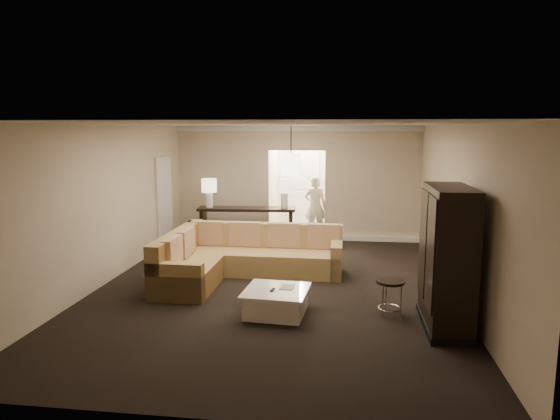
# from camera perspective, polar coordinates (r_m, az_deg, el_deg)

# --- Properties ---
(ground) EXTENTS (8.00, 8.00, 0.00)m
(ground) POSITION_cam_1_polar(r_m,az_deg,el_deg) (8.74, -0.74, -8.90)
(ground) COLOR black
(ground) RESTS_ON ground
(wall_back) EXTENTS (6.00, 0.04, 2.80)m
(wall_back) POSITION_cam_1_polar(r_m,az_deg,el_deg) (12.35, 1.91, 3.10)
(wall_back) COLOR #BAAA8C
(wall_back) RESTS_ON ground
(wall_front) EXTENTS (6.00, 0.04, 2.80)m
(wall_front) POSITION_cam_1_polar(r_m,az_deg,el_deg) (4.58, -8.05, -7.63)
(wall_front) COLOR #BAAA8C
(wall_front) RESTS_ON ground
(wall_left) EXTENTS (0.04, 8.00, 2.80)m
(wall_left) POSITION_cam_1_polar(r_m,az_deg,el_deg) (9.32, -19.34, 0.57)
(wall_left) COLOR #BAAA8C
(wall_left) RESTS_ON ground
(wall_right) EXTENTS (0.04, 8.00, 2.80)m
(wall_right) POSITION_cam_1_polar(r_m,az_deg,el_deg) (8.51, 19.64, -0.23)
(wall_right) COLOR #BAAA8C
(wall_right) RESTS_ON ground
(ceiling) EXTENTS (6.00, 8.00, 0.02)m
(ceiling) POSITION_cam_1_polar(r_m,az_deg,el_deg) (8.30, -0.78, 9.79)
(ceiling) COLOR silver
(ceiling) RESTS_ON wall_back
(crown_molding) EXTENTS (6.00, 0.10, 0.12)m
(crown_molding) POSITION_cam_1_polar(r_m,az_deg,el_deg) (12.22, 1.92, 9.28)
(crown_molding) COLOR silver
(crown_molding) RESTS_ON wall_back
(baseboard) EXTENTS (6.00, 0.10, 0.12)m
(baseboard) POSITION_cam_1_polar(r_m,az_deg,el_deg) (12.51, 1.86, -3.04)
(baseboard) COLOR silver
(baseboard) RESTS_ON ground
(side_door) EXTENTS (0.05, 0.90, 2.10)m
(side_door) POSITION_cam_1_polar(r_m,az_deg,el_deg) (11.90, -13.07, 0.93)
(side_door) COLOR silver
(side_door) RESTS_ON ground
(foyer) EXTENTS (1.44, 2.02, 2.80)m
(foyer) POSITION_cam_1_polar(r_m,az_deg,el_deg) (13.68, 2.46, 3.28)
(foyer) COLOR white
(foyer) RESTS_ON ground
(sectional_sofa) EXTENTS (3.08, 2.46, 0.92)m
(sectional_sofa) POSITION_cam_1_polar(r_m,az_deg,el_deg) (9.31, -4.77, -5.43)
(sectional_sofa) COLOR brown
(sectional_sofa) RESTS_ON ground
(coffee_table) EXTENTS (0.99, 0.99, 0.39)m
(coffee_table) POSITION_cam_1_polar(r_m,az_deg,el_deg) (7.54, -0.43, -10.37)
(coffee_table) COLOR white
(coffee_table) RESTS_ON ground
(console_table) EXTENTS (2.33, 0.70, 0.89)m
(console_table) POSITION_cam_1_polar(r_m,az_deg,el_deg) (11.85, -3.80, -1.44)
(console_table) COLOR black
(console_table) RESTS_ON ground
(armoire) EXTENTS (0.58, 1.37, 1.96)m
(armoire) POSITION_cam_1_polar(r_m,az_deg,el_deg) (7.20, 18.52, -5.56)
(armoire) COLOR black
(armoire) RESTS_ON ground
(drink_table) EXTENTS (0.41, 0.41, 0.52)m
(drink_table) POSITION_cam_1_polar(r_m,az_deg,el_deg) (7.63, 12.46, -8.93)
(drink_table) COLOR black
(drink_table) RESTS_ON ground
(table_lamp_left) EXTENTS (0.36, 0.36, 0.68)m
(table_lamp_left) POSITION_cam_1_polar(r_m,az_deg,el_deg) (11.87, -8.10, 2.47)
(table_lamp_left) COLOR white
(table_lamp_left) RESTS_ON console_table
(table_lamp_right) EXTENTS (0.36, 0.36, 0.68)m
(table_lamp_right) POSITION_cam_1_polar(r_m,az_deg,el_deg) (11.65, 0.50, 2.44)
(table_lamp_right) COLOR white
(table_lamp_right) RESTS_ON console_table
(pendant_light) EXTENTS (0.38, 0.38, 1.09)m
(pendant_light) POSITION_cam_1_polar(r_m,az_deg,el_deg) (11.01, 1.26, 5.24)
(pendant_light) COLOR black
(pendant_light) RESTS_ON ceiling
(person) EXTENTS (0.68, 0.51, 1.72)m
(person) POSITION_cam_1_polar(r_m,az_deg,el_deg) (12.68, 4.06, 0.77)
(person) COLOR beige
(person) RESTS_ON ground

